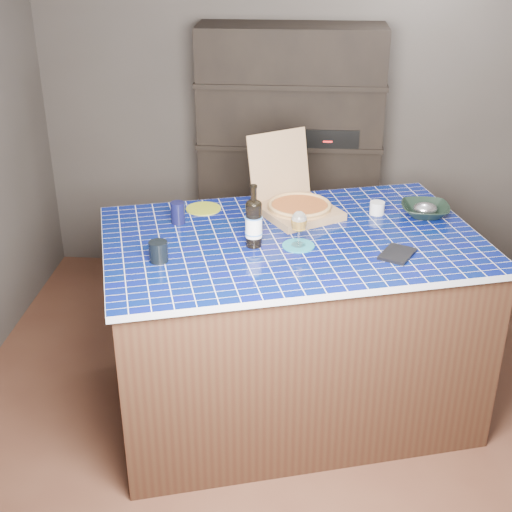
# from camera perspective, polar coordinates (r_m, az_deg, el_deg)

# --- Properties ---
(room) EXTENTS (3.50, 3.50, 3.50)m
(room) POSITION_cam_1_polar(r_m,az_deg,el_deg) (3.36, 1.98, 4.86)
(room) COLOR brown
(room) RESTS_ON ground
(shelving_unit) EXTENTS (1.20, 0.41, 1.80)m
(shelving_unit) POSITION_cam_1_polar(r_m,az_deg,el_deg) (4.91, 2.72, 7.61)
(shelving_unit) COLOR black
(shelving_unit) RESTS_ON floor
(kitchen_island) EXTENTS (2.09, 1.63, 1.01)m
(kitchen_island) POSITION_cam_1_polar(r_m,az_deg,el_deg) (3.75, 2.76, -5.47)
(kitchen_island) COLOR #402819
(kitchen_island) RESTS_ON floor
(pizza_box) EXTENTS (0.54, 0.56, 0.39)m
(pizza_box) POSITION_cam_1_polar(r_m,az_deg,el_deg) (3.76, 3.31, 4.17)
(pizza_box) COLOR #9C7850
(pizza_box) RESTS_ON kitchen_island
(mead_bottle) EXTENTS (0.08, 0.08, 0.31)m
(mead_bottle) POSITION_cam_1_polar(r_m,az_deg,el_deg) (3.36, -0.18, 2.70)
(mead_bottle) COLOR black
(mead_bottle) RESTS_ON kitchen_island
(teal_trivet) EXTENTS (0.15, 0.15, 0.01)m
(teal_trivet) POSITION_cam_1_polar(r_m,az_deg,el_deg) (3.41, 3.41, 0.83)
(teal_trivet) COLOR teal
(teal_trivet) RESTS_ON kitchen_island
(wine_glass) EXTENTS (0.08, 0.08, 0.18)m
(wine_glass) POSITION_cam_1_polar(r_m,az_deg,el_deg) (3.36, 3.46, 2.70)
(wine_glass) COLOR white
(wine_glass) RESTS_ON teal_trivet
(tumbler) EXTENTS (0.09, 0.09, 0.10)m
(tumbler) POSITION_cam_1_polar(r_m,az_deg,el_deg) (3.28, -7.81, 0.36)
(tumbler) COLOR black
(tumbler) RESTS_ON kitchen_island
(dvd_case) EXTENTS (0.20, 0.22, 0.01)m
(dvd_case) POSITION_cam_1_polar(r_m,az_deg,el_deg) (3.38, 11.24, 0.16)
(dvd_case) COLOR black
(dvd_case) RESTS_ON kitchen_island
(bowl) EXTENTS (0.25, 0.25, 0.06)m
(bowl) POSITION_cam_1_polar(r_m,az_deg,el_deg) (3.84, 13.37, 3.59)
(bowl) COLOR black
(bowl) RESTS_ON kitchen_island
(foil_contents) EXTENTS (0.13, 0.11, 0.06)m
(foil_contents) POSITION_cam_1_polar(r_m,az_deg,el_deg) (3.84, 13.39, 3.72)
(foil_contents) COLOR #B1B3BD
(foil_contents) RESTS_ON bowl
(white_jar) EXTENTS (0.08, 0.08, 0.07)m
(white_jar) POSITION_cam_1_polar(r_m,az_deg,el_deg) (3.81, 9.66, 3.81)
(white_jar) COLOR silver
(white_jar) RESTS_ON kitchen_island
(navy_cup) EXTENTS (0.07, 0.07, 0.11)m
(navy_cup) POSITION_cam_1_polar(r_m,az_deg,el_deg) (3.66, -6.28, 3.46)
(navy_cup) COLOR black
(navy_cup) RESTS_ON kitchen_island
(green_trivet) EXTENTS (0.19, 0.19, 0.01)m
(green_trivet) POSITION_cam_1_polar(r_m,az_deg,el_deg) (3.84, -4.22, 3.81)
(green_trivet) COLOR olive
(green_trivet) RESTS_ON kitchen_island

